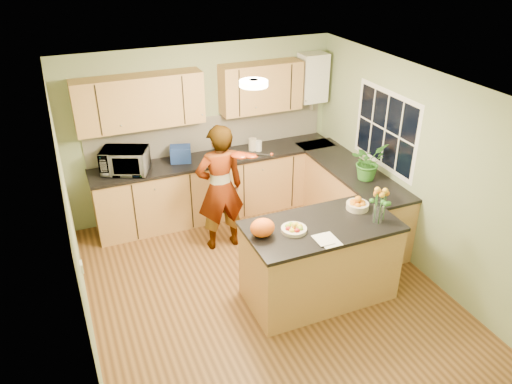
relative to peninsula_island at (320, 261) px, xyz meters
name	(u,v)px	position (x,y,z in m)	size (l,w,h in m)	color
floor	(263,288)	(-0.55, 0.36, -0.49)	(4.50, 4.50, 0.00)	#543418
ceiling	(265,87)	(-0.55, 0.36, 2.01)	(4.00, 4.50, 0.02)	white
wall_back	(203,131)	(-0.55, 2.61, 0.76)	(4.00, 0.02, 2.50)	#94A676
wall_front	(387,334)	(-0.55, -1.89, 0.76)	(4.00, 0.02, 2.50)	#94A676
wall_left	(75,237)	(-2.55, 0.36, 0.76)	(0.02, 4.50, 2.50)	#94A676
wall_right	(412,168)	(1.45, 0.36, 0.76)	(0.02, 4.50, 2.50)	#94A676
back_counter	(218,185)	(-0.45, 2.31, -0.02)	(3.64, 0.62, 0.94)	#AA7744
right_counter	(349,198)	(1.15, 1.21, -0.02)	(0.62, 2.24, 0.94)	#AA7744
splashback	(210,133)	(-0.45, 2.59, 0.71)	(3.60, 0.02, 0.52)	white
upper_cabinets	(192,95)	(-0.72, 2.44, 1.36)	(3.20, 0.34, 0.70)	#AA7744
boiler	(313,78)	(1.15, 2.45, 1.40)	(0.40, 0.30, 0.86)	white
window_right	(386,130)	(1.45, 0.96, 1.06)	(0.01, 1.30, 1.05)	white
light_switch	(82,267)	(-2.53, -0.24, 0.81)	(0.02, 0.09, 0.09)	white
ceiling_lamp	(254,83)	(-0.55, 0.66, 1.97)	(0.30, 0.30, 0.07)	#FFEABF
peninsula_island	(320,261)	(0.00, 0.00, 0.00)	(1.72, 0.88, 0.99)	#AA7744
fruit_dish	(294,228)	(-0.35, 0.00, 0.53)	(0.28, 0.28, 0.10)	beige
orange_bowl	(358,204)	(0.55, 0.15, 0.56)	(0.26, 0.26, 0.15)	beige
flower_vase	(381,196)	(0.60, -0.18, 0.81)	(0.26, 0.26, 0.48)	silver
orange_bag	(262,228)	(-0.70, 0.05, 0.59)	(0.27, 0.23, 0.20)	orange
papers	(328,240)	(-0.10, -0.30, 0.50)	(0.20, 0.28, 0.01)	white
violinist	(220,188)	(-0.69, 1.45, 0.38)	(0.64, 0.42, 1.75)	tan
violin	(240,155)	(-0.49, 1.23, 0.91)	(0.55, 0.22, 0.11)	#591205
microwave	(125,161)	(-1.75, 2.29, 0.61)	(0.61, 0.41, 0.34)	white
blue_box	(181,154)	(-0.97, 2.34, 0.56)	(0.29, 0.21, 0.23)	navy
kettle	(221,148)	(-0.36, 2.34, 0.56)	(0.15, 0.15, 0.28)	#AFAFB4
jar_cream	(252,144)	(0.13, 2.33, 0.54)	(0.12, 0.12, 0.18)	beige
jar_white	(259,146)	(0.20, 2.27, 0.52)	(0.10, 0.10, 0.15)	white
potted_plant	(368,161)	(1.15, 0.87, 0.69)	(0.44, 0.38, 0.49)	#337828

